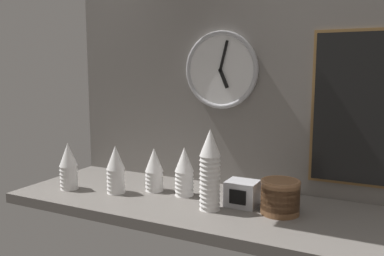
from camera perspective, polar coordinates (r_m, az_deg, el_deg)
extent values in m
cube|color=slate|center=(1.60, 2.54, -10.99)|extent=(1.60, 0.56, 0.04)
cube|color=slate|center=(1.76, 6.23, 8.77)|extent=(1.60, 0.03, 1.05)
cone|color=white|center=(1.72, -10.62, -7.31)|extent=(0.08, 0.08, 0.10)
cone|color=white|center=(1.72, -10.63, -6.78)|extent=(0.08, 0.08, 0.10)
cone|color=white|center=(1.71, -10.65, -6.24)|extent=(0.08, 0.08, 0.10)
cone|color=white|center=(1.71, -10.66, -5.71)|extent=(0.08, 0.08, 0.10)
cone|color=white|center=(1.71, -10.68, -5.17)|extent=(0.08, 0.08, 0.10)
cone|color=white|center=(1.70, -10.69, -4.62)|extent=(0.08, 0.08, 0.10)
cone|color=white|center=(1.70, -10.71, -4.08)|extent=(0.08, 0.08, 0.10)
cone|color=white|center=(1.50, 2.51, -9.54)|extent=(0.08, 0.08, 0.10)
cone|color=white|center=(1.50, 2.51, -8.93)|extent=(0.08, 0.08, 0.10)
cone|color=white|center=(1.49, 2.52, -8.32)|extent=(0.08, 0.08, 0.10)
cone|color=white|center=(1.49, 2.52, -7.71)|extent=(0.08, 0.08, 0.10)
cone|color=white|center=(1.48, 2.53, -7.09)|extent=(0.08, 0.08, 0.10)
cone|color=white|center=(1.48, 2.53, -6.47)|extent=(0.08, 0.08, 0.10)
cone|color=white|center=(1.47, 2.54, -5.85)|extent=(0.08, 0.08, 0.10)
cone|color=white|center=(1.47, 2.54, -5.22)|extent=(0.08, 0.08, 0.10)
cone|color=white|center=(1.47, 2.54, -4.59)|extent=(0.08, 0.08, 0.10)
cone|color=white|center=(1.46, 2.55, -3.95)|extent=(0.08, 0.08, 0.10)
cone|color=white|center=(1.46, 2.55, -3.32)|extent=(0.08, 0.08, 0.10)
cone|color=white|center=(1.46, 2.56, -2.68)|extent=(0.08, 0.08, 0.10)
cone|color=white|center=(1.45, 2.56, -2.03)|extent=(0.08, 0.08, 0.10)
cone|color=white|center=(1.82, -16.87, -6.66)|extent=(0.08, 0.08, 0.10)
cone|color=white|center=(1.82, -16.90, -6.15)|extent=(0.08, 0.08, 0.10)
cone|color=white|center=(1.82, -16.92, -5.65)|extent=(0.08, 0.08, 0.10)
cone|color=white|center=(1.81, -16.94, -5.14)|extent=(0.08, 0.08, 0.10)
cone|color=white|center=(1.81, -16.96, -4.62)|extent=(0.08, 0.08, 0.10)
cone|color=white|center=(1.80, -16.98, -4.11)|extent=(0.08, 0.08, 0.10)
cone|color=white|center=(1.80, -17.01, -3.59)|extent=(0.08, 0.08, 0.10)
cone|color=white|center=(1.73, -5.32, -7.15)|extent=(0.08, 0.08, 0.10)
cone|color=white|center=(1.72, -5.33, -6.62)|extent=(0.08, 0.08, 0.10)
cone|color=white|center=(1.72, -5.33, -6.08)|extent=(0.08, 0.08, 0.10)
cone|color=white|center=(1.72, -5.34, -5.55)|extent=(0.08, 0.08, 0.10)
cone|color=white|center=(1.71, -5.35, -5.01)|extent=(0.08, 0.08, 0.10)
cone|color=white|center=(1.71, -5.36, -4.47)|extent=(0.08, 0.08, 0.10)
cone|color=white|center=(1.66, -1.09, -7.77)|extent=(0.08, 0.08, 0.10)
cone|color=white|center=(1.66, -1.09, -7.22)|extent=(0.08, 0.08, 0.10)
cone|color=white|center=(1.65, -1.09, -6.66)|extent=(0.08, 0.08, 0.10)
cone|color=white|center=(1.65, -1.09, -6.11)|extent=(0.08, 0.08, 0.10)
cone|color=white|center=(1.64, -1.09, -5.54)|extent=(0.08, 0.08, 0.10)
cone|color=white|center=(1.64, -1.09, -4.98)|extent=(0.08, 0.08, 0.10)
cone|color=white|center=(1.64, -1.10, -4.42)|extent=(0.08, 0.08, 0.10)
cylinder|color=brown|center=(1.50, 12.22, -10.93)|extent=(0.14, 0.14, 0.04)
cylinder|color=brown|center=(1.49, 12.25, -10.19)|extent=(0.14, 0.14, 0.04)
cylinder|color=brown|center=(1.49, 12.27, -9.44)|extent=(0.14, 0.14, 0.04)
cylinder|color=brown|center=(1.48, 12.30, -8.69)|extent=(0.14, 0.14, 0.04)
cylinder|color=brown|center=(1.48, 12.32, -7.93)|extent=(0.14, 0.14, 0.04)
torus|color=#946542|center=(1.47, 12.34, -7.41)|extent=(0.14, 0.14, 0.01)
cylinder|color=white|center=(1.75, 4.16, 8.10)|extent=(0.32, 0.02, 0.32)
torus|color=#B2B2B7|center=(1.75, 4.05, 8.10)|extent=(0.33, 0.02, 0.33)
cube|color=black|center=(1.74, 4.48, 6.87)|extent=(0.05, 0.01, 0.08)
cube|color=black|center=(1.74, 4.48, 10.12)|extent=(0.04, 0.01, 0.13)
cylinder|color=black|center=(1.74, 3.99, 8.11)|extent=(0.02, 0.01, 0.02)
cube|color=olive|center=(1.64, 23.98, 2.40)|extent=(0.44, 0.01, 0.59)
cube|color=black|center=(1.63, 23.97, 2.39)|extent=(0.41, 0.01, 0.56)
cube|color=#B7B7BC|center=(1.55, 7.06, -9.09)|extent=(0.12, 0.10, 0.10)
cube|color=black|center=(1.50, 6.40, -9.62)|extent=(0.06, 0.00, 0.05)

